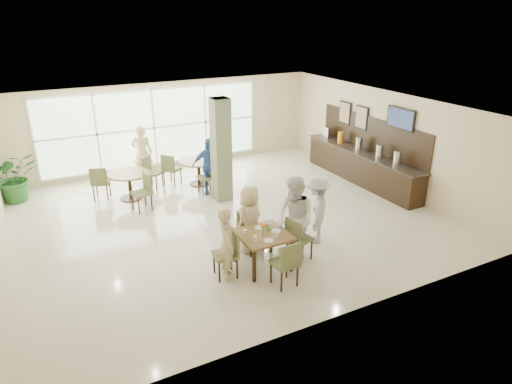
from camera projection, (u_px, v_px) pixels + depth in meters
name	position (u px, v px, depth m)	size (l,w,h in m)	color
ground	(227.00, 218.00, 11.53)	(10.00, 10.00, 0.00)	beige
room_shell	(225.00, 153.00, 10.89)	(10.00, 10.00, 10.00)	white
window_bank	(154.00, 128.00, 14.45)	(7.00, 0.04, 7.00)	silver
column	(221.00, 150.00, 12.16)	(0.45, 0.45, 2.80)	#61714E
main_table	(263.00, 238.00, 9.12)	(1.00, 1.00, 0.75)	brown
round_table_left	(129.00, 179.00, 12.49)	(1.13, 1.13, 0.75)	brown
round_table_right	(199.00, 165.00, 13.54)	(1.17, 1.17, 0.75)	brown
chairs_main_table	(265.00, 246.00, 9.18)	(2.16, 1.96, 0.95)	brown
chairs_table_left	(132.00, 182.00, 12.54)	(2.11, 1.98, 0.95)	brown
chairs_table_right	(198.00, 169.00, 13.54)	(2.01, 1.70, 0.95)	brown
tabletop_clutter	(264.00, 231.00, 9.06)	(0.76, 0.78, 0.21)	white
buffet_counter	(362.00, 164.00, 13.75)	(0.64, 4.70, 1.95)	black
wall_tv	(401.00, 118.00, 12.34)	(0.06, 1.00, 0.58)	black
framed_art_a	(361.00, 118.00, 13.77)	(0.05, 0.55, 0.70)	black
framed_art_b	(345.00, 113.00, 14.43)	(0.05, 0.55, 0.70)	black
potted_plant	(14.00, 177.00, 12.33)	(1.23, 1.23, 1.37)	#266128
teen_left	(227.00, 244.00, 8.72)	(0.54, 0.35, 1.48)	tan
teen_far	(250.00, 219.00, 9.70)	(0.74, 0.40, 1.51)	tan
teen_right	(295.00, 219.00, 9.33)	(0.88, 0.69, 1.82)	white
teen_standing	(317.00, 209.00, 10.11)	(1.01, 0.58, 1.56)	#B6B6B9
adult_a	(209.00, 166.00, 12.78)	(0.95, 0.54, 1.62)	#3A62AE
adult_b	(222.00, 155.00, 13.70)	(1.50, 0.65, 1.62)	white
adult_standing	(142.00, 153.00, 13.81)	(0.62, 0.41, 1.70)	tan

